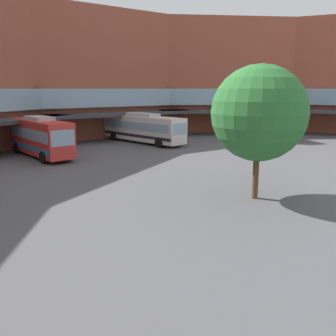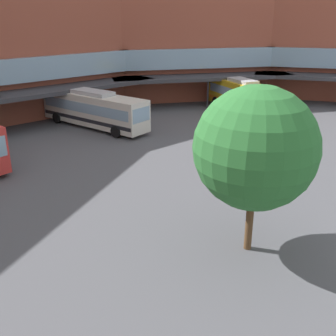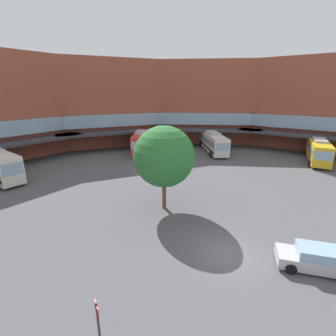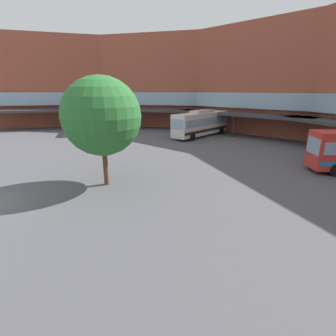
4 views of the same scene
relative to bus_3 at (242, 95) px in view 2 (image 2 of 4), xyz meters
The scene contains 4 objects.
station_building 29.10m from the bus_3, 162.34° to the left, with size 85.73×51.15×16.66m.
bus_3 is the anchor object (origin of this frame).
bus_4 16.92m from the bus_3, 132.56° to the left, with size 6.31×12.47×3.62m.
plaza_tree 29.12m from the bus_3, 169.62° to the right, with size 5.59×5.59×7.92m.
Camera 2 is at (-18.71, 6.23, 10.83)m, focal length 43.56 mm.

